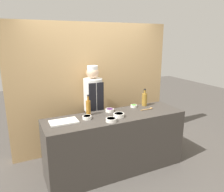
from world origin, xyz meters
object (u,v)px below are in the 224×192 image
Objects in this scene: sauce_bowl_orange at (87,117)px; bottle_amber at (88,107)px; sauce_bowl_green at (134,106)px; sauce_bowl_purple at (110,110)px; sauce_bowl_yellow at (119,115)px; cutting_board at (64,122)px; wooden_spoon at (148,109)px; bottle_vinegar at (145,99)px; sauce_bowl_red at (111,120)px; chef_center at (93,107)px.

bottle_amber is at bearing 62.66° from sauce_bowl_orange.
sauce_bowl_green is 0.80× the size of sauce_bowl_purple.
sauce_bowl_yellow is at bearing -14.67° from sauce_bowl_orange.
wooden_spoon reaches higher than cutting_board.
sauce_bowl_purple is (-0.02, 0.28, -0.00)m from sauce_bowl_yellow.
sauce_bowl_yellow is at bearing -85.76° from sauce_bowl_purple.
sauce_bowl_green is 0.48m from sauce_bowl_purple.
sauce_bowl_purple is at bearing -177.65° from bottle_vinegar.
sauce_bowl_red is at bearing -146.61° from sauce_bowl_yellow.
sauce_bowl_green is at bearing 7.98° from cutting_board.
bottle_amber reaches higher than cutting_board.
bottle_amber is (-0.20, 0.40, 0.10)m from sauce_bowl_red.
chef_center reaches higher than sauce_bowl_red.
sauce_bowl_red is 0.44m from sauce_bowl_purple.
sauce_bowl_orange reaches higher than sauce_bowl_green.
sauce_bowl_yellow is 0.71× the size of wooden_spoon.
sauce_bowl_green is 0.28× the size of cutting_board.
sauce_bowl_purple is 0.35× the size of cutting_board.
chef_center is (-0.81, 0.44, -0.16)m from bottle_vinegar.
sauce_bowl_red is at bearing -41.50° from sauce_bowl_orange.
wooden_spoon is (1.43, -0.04, 0.00)m from cutting_board.
chef_center is at bearing 61.00° from bottle_amber.
sauce_bowl_green is 1.29m from cutting_board.
sauce_bowl_red is 0.09× the size of chef_center.
bottle_vinegar is 0.18× the size of chef_center.
sauce_bowl_yellow reaches higher than sauce_bowl_green.
sauce_bowl_red reaches higher than sauce_bowl_purple.
sauce_bowl_green is at bearing 34.77° from sauce_bowl_yellow.
sauce_bowl_green reaches higher than cutting_board.
sauce_bowl_orange is 1.17m from bottle_vinegar.
sauce_bowl_red is at bearing -112.41° from sauce_bowl_purple.
sauce_bowl_purple is at bearing 10.32° from cutting_board.
sauce_bowl_orange is 0.38m from sauce_bowl_red.
cutting_board is 1.51m from bottle_vinegar.
bottle_amber reaches higher than sauce_bowl_orange.
sauce_bowl_purple is (0.17, 0.41, -0.00)m from sauce_bowl_red.
sauce_bowl_yellow is at bearing -145.23° from sauce_bowl_green.
sauce_bowl_orange is 0.86× the size of sauce_bowl_red.
sauce_bowl_orange is at bearing -117.34° from bottle_amber.
wooden_spoon is 0.99m from chef_center.
wooden_spoon is at bearing -55.20° from sauce_bowl_green.
cutting_board is at bearing 170.32° from sauce_bowl_yellow.
sauce_bowl_green is at bearing 3.18° from bottle_amber.
cutting_board is at bearing -173.37° from bottle_vinegar.
sauce_bowl_purple is 0.70m from bottle_vinegar.
wooden_spoon is (0.15, -0.22, -0.01)m from sauce_bowl_green.
bottle_amber is 0.57m from chef_center.
sauce_bowl_red is 0.46m from bottle_amber.
sauce_bowl_orange is 0.34× the size of cutting_board.
sauce_bowl_orange is (-0.47, 0.12, -0.00)m from sauce_bowl_yellow.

